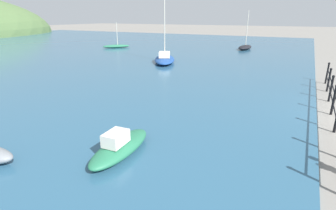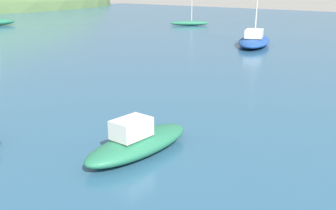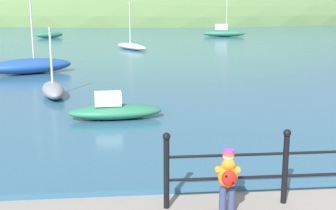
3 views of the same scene
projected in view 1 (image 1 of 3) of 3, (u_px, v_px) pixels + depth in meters
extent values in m
cylinder|color=black|center=(334.00, 101.00, 10.03)|extent=(0.09, 0.09, 1.10)
cylinder|color=black|center=(331.00, 90.00, 11.59)|extent=(0.09, 0.09, 1.10)
sphere|color=black|center=(334.00, 76.00, 11.40)|extent=(0.12, 0.12, 0.12)
cylinder|color=black|center=(329.00, 81.00, 13.15)|extent=(0.09, 0.09, 1.10)
sphere|color=black|center=(331.00, 69.00, 12.96)|extent=(0.12, 0.12, 0.12)
cylinder|color=black|center=(327.00, 74.00, 14.71)|extent=(0.09, 0.09, 1.10)
sphere|color=black|center=(329.00, 63.00, 14.52)|extent=(0.12, 0.12, 0.12)
cylinder|color=black|center=(335.00, 94.00, 9.95)|extent=(11.17, 0.04, 0.04)
cylinder|color=black|center=(333.00, 104.00, 10.07)|extent=(11.17, 0.04, 0.04)
ellipsoid|color=#1E4793|center=(165.00, 59.00, 21.09)|extent=(4.83, 3.48, 0.46)
cube|color=silver|center=(164.00, 55.00, 20.62)|extent=(1.54, 1.35, 0.41)
cylinder|color=beige|center=(165.00, 23.00, 20.41)|extent=(0.07, 0.07, 5.09)
ellipsoid|color=#287551|center=(116.00, 46.00, 30.66)|extent=(2.77, 2.69, 0.37)
cylinder|color=beige|center=(117.00, 34.00, 30.25)|extent=(0.07, 0.07, 2.48)
ellipsoid|color=#287551|center=(121.00, 147.00, 7.06)|extent=(2.49, 1.00, 0.37)
cube|color=silver|center=(116.00, 138.00, 6.79)|extent=(0.71, 0.51, 0.34)
ellipsoid|color=black|center=(245.00, 47.00, 29.20)|extent=(3.39, 1.30, 0.46)
cylinder|color=beige|center=(247.00, 28.00, 28.67)|extent=(0.07, 0.07, 3.68)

